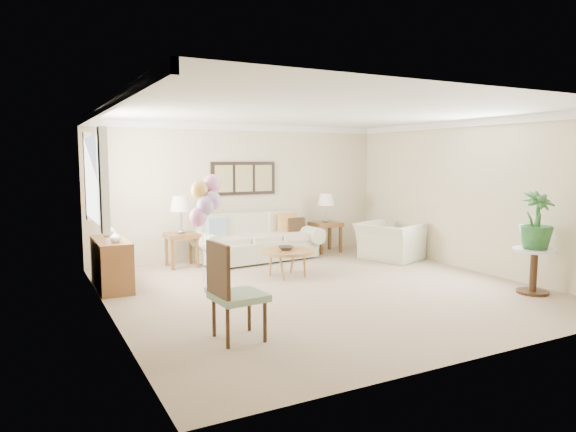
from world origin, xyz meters
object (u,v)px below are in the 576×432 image
at_px(sofa, 257,242).
at_px(balloon_cluster, 205,200).
at_px(coffee_table, 287,252).
at_px(armchair, 390,241).
at_px(accent_chair, 232,290).

relative_size(sofa, balloon_cluster, 1.47).
relative_size(coffee_table, armchair, 0.80).
relative_size(sofa, coffee_table, 2.88).
height_order(armchair, accent_chair, accent_chair).
distance_m(coffee_table, armchair, 2.43).
height_order(coffee_table, balloon_cluster, balloon_cluster).
bearing_deg(accent_chair, armchair, 32.41).
bearing_deg(coffee_table, sofa, 85.51).
bearing_deg(sofa, armchair, -26.56).
bearing_deg(armchair, sofa, 45.32).
relative_size(armchair, balloon_cluster, 0.64).
distance_m(coffee_table, balloon_cluster, 1.81).
bearing_deg(balloon_cluster, sofa, 48.66).
bearing_deg(coffee_table, balloon_cluster, -166.81).
bearing_deg(accent_chair, sofa, 62.41).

